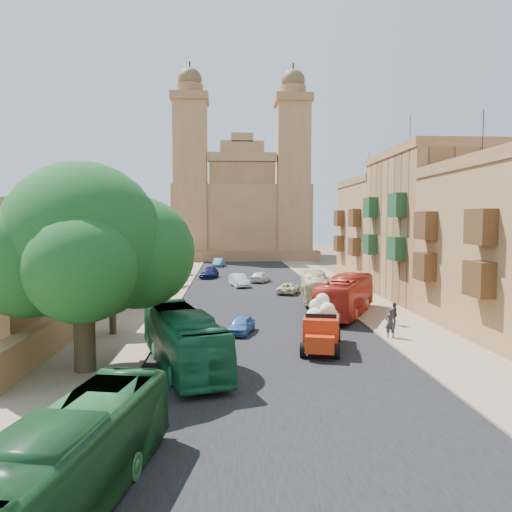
{
  "coord_description": "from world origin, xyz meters",
  "views": [
    {
      "loc": [
        -2.55,
        -20.12,
        7.26
      ],
      "look_at": [
        0.0,
        26.0,
        4.0
      ],
      "focal_mm": 35.0,
      "sensor_mm": 36.0,
      "label": 1
    }
  ],
  "objects": [
    {
      "name": "ground",
      "position": [
        0.0,
        0.0,
        0.0
      ],
      "size": [
        260.0,
        260.0,
        0.0
      ],
      "primitive_type": "plane",
      "color": "brown"
    },
    {
      "name": "road_surface",
      "position": [
        0.0,
        30.0,
        0.01
      ],
      "size": [
        14.0,
        140.0,
        0.01
      ],
      "primitive_type": "cube",
      "color": "black",
      "rests_on": "ground"
    },
    {
      "name": "sidewalk_east",
      "position": [
        9.5,
        30.0,
        0.01
      ],
      "size": [
        5.0,
        140.0,
        0.01
      ],
      "primitive_type": "cube",
      "color": "#887259",
      "rests_on": "ground"
    },
    {
      "name": "sidewalk_west",
      "position": [
        -9.5,
        30.0,
        0.01
      ],
      "size": [
        5.0,
        140.0,
        0.01
      ],
      "primitive_type": "cube",
      "color": "#887259",
      "rests_on": "ground"
    },
    {
      "name": "kerb_east",
      "position": [
        7.0,
        30.0,
        0.06
      ],
      "size": [
        0.25,
        140.0,
        0.12
      ],
      "primitive_type": "cube",
      "color": "#887259",
      "rests_on": "ground"
    },
    {
      "name": "kerb_west",
      "position": [
        -7.0,
        30.0,
        0.06
      ],
      "size": [
        0.25,
        140.0,
        0.12
      ],
      "primitive_type": "cube",
      "color": "#887259",
      "rests_on": "ground"
    },
    {
      "name": "townhouse_c",
      "position": [
        15.95,
        25.0,
        6.91
      ],
      "size": [
        9.0,
        14.0,
        17.4
      ],
      "color": "#9B6F46",
      "rests_on": "ground"
    },
    {
      "name": "townhouse_d",
      "position": [
        15.95,
        39.0,
        6.16
      ],
      "size": [
        9.0,
        14.0,
        15.9
      ],
      "color": "olive",
      "rests_on": "ground"
    },
    {
      "name": "west_wall",
      "position": [
        -12.5,
        20.0,
        0.9
      ],
      "size": [
        1.0,
        40.0,
        1.8
      ],
      "primitive_type": "cube",
      "color": "olive",
      "rests_on": "ground"
    },
    {
      "name": "west_building_low",
      "position": [
        -18.0,
        18.0,
        4.2
      ],
      "size": [
        10.0,
        28.0,
        8.4
      ],
      "primitive_type": "cube",
      "color": "brown",
      "rests_on": "ground"
    },
    {
      "name": "west_building_mid",
      "position": [
        -18.0,
        44.0,
        5.0
      ],
      "size": [
        10.0,
        22.0,
        10.0
      ],
      "primitive_type": "cube",
      "color": "#9B6F46",
      "rests_on": "ground"
    },
    {
      "name": "church",
      "position": [
        -0.0,
        78.61,
        9.52
      ],
      "size": [
        28.0,
        22.5,
        36.3
      ],
      "color": "olive",
      "rests_on": "ground"
    },
    {
      "name": "ficus_tree",
      "position": [
        -9.41,
        4.01,
        5.97
      ],
      "size": [
        10.09,
        9.29,
        10.09
      ],
      "color": "#3A2C1D",
      "rests_on": "ground"
    },
    {
      "name": "street_tree_a",
      "position": [
        -10.0,
        12.0,
        2.82
      ],
      "size": [
        2.75,
        2.75,
        4.23
      ],
      "color": "#3A2C1D",
      "rests_on": "ground"
    },
    {
      "name": "street_tree_b",
      "position": [
        -10.0,
        24.0,
        3.57
      ],
      "size": [
        3.46,
        3.46,
        5.33
      ],
      "color": "#3A2C1D",
      "rests_on": "ground"
    },
    {
      "name": "street_tree_c",
      "position": [
        -10.0,
        36.0,
        3.03
      ],
      "size": [
        2.95,
        2.95,
        4.54
      ],
      "color": "#3A2C1D",
      "rests_on": "ground"
    },
    {
      "name": "street_tree_d",
      "position": [
        -10.0,
        48.0,
        2.83
      ],
      "size": [
        2.76,
        2.76,
        4.24
      ],
      "color": "#3A2C1D",
      "rests_on": "ground"
    },
    {
      "name": "red_truck",
      "position": [
        2.71,
        7.5,
        1.35
      ],
      "size": [
        3.1,
        5.53,
        3.07
      ],
      "color": "#BD2F0E",
      "rests_on": "ground"
    },
    {
      "name": "olive_pickup",
      "position": [
        6.5,
        24.9,
        0.96
      ],
      "size": [
        3.62,
        5.18,
        1.96
      ],
      "color": "#394D1C",
      "rests_on": "ground"
    },
    {
      "name": "bus_green_south",
      "position": [
        -6.5,
        -8.04,
        1.3
      ],
      "size": [
        3.88,
        9.56,
        2.59
      ],
      "primitive_type": "imported",
      "rotation": [
        0.0,
        0.0,
        -0.19
      ],
      "color": "#1C5026",
      "rests_on": "ground"
    },
    {
      "name": "bus_green_north",
      "position": [
        -4.84,
        4.44,
        1.42
      ],
      "size": [
        5.3,
        10.42,
        2.83
      ],
      "primitive_type": "imported",
      "rotation": [
        0.0,
        0.0,
        0.3
      ],
      "color": "#135D36",
      "rests_on": "ground"
    },
    {
      "name": "bus_red_east",
      "position": [
        6.5,
        17.59,
        1.49
      ],
      "size": [
        6.78,
        10.74,
        2.98
      ],
      "primitive_type": "imported",
      "rotation": [
        0.0,
        0.0,
        2.71
      ],
      "color": "#AC2319",
      "rests_on": "ground"
    },
    {
      "name": "bus_cream_east",
      "position": [
        5.21,
        24.09,
        1.29
      ],
      "size": [
        3.16,
        9.43,
        2.58
      ],
      "primitive_type": "imported",
      "rotation": [
        0.0,
        0.0,
        3.03
      ],
      "color": "beige",
      "rests_on": "ground"
    },
    {
      "name": "car_blue_a",
      "position": [
        -1.75,
        11.63,
        0.56
      ],
      "size": [
        2.18,
        3.52,
        1.12
      ],
      "primitive_type": "imported",
      "rotation": [
        0.0,
        0.0,
        -0.28
      ],
      "color": "#326AAD",
      "rests_on": "ground"
    },
    {
      "name": "car_white_a",
      "position": [
        -1.41,
        34.67,
        0.69
      ],
      "size": [
        2.37,
        4.44,
        1.39
      ],
      "primitive_type": "imported",
      "rotation": [
        0.0,
        0.0,
        0.22
      ],
      "color": "silver",
      "rests_on": "ground"
    },
    {
      "name": "car_cream",
      "position": [
        3.43,
        29.09,
        0.54
      ],
      "size": [
        2.91,
        4.23,
        1.07
      ],
      "primitive_type": "imported",
      "rotation": [
        0.0,
        0.0,
        2.82
      ],
      "color": "beige",
      "rests_on": "ground"
    },
    {
      "name": "car_dkblue",
      "position": [
        -5.0,
        43.2,
        0.65
      ],
      "size": [
        2.58,
        4.74,
        1.3
      ],
      "primitive_type": "imported",
      "rotation": [
        0.0,
        0.0,
        -0.18
      ],
      "color": "#0D0D40",
      "rests_on": "ground"
    },
    {
      "name": "car_white_b",
      "position": [
        1.24,
        38.39,
        0.65
      ],
      "size": [
        2.95,
        4.12,
        1.3
      ],
      "primitive_type": "imported",
      "rotation": [
        0.0,
        0.0,
        2.73
      ],
      "color": "silver",
      "rests_on": "ground"
    },
    {
      "name": "car_blue_b",
      "position": [
        -4.12,
        59.23,
        0.65
      ],
      "size": [
        2.02,
        4.15,
        1.31
      ],
      "primitive_type": "imported",
      "rotation": [
        0.0,
        0.0,
        -0.17
      ],
      "color": "teal",
      "rests_on": "ground"
    },
    {
      "name": "pedestrian_a",
      "position": [
        7.5,
        10.01,
        0.91
      ],
      "size": [
        0.68,
        0.46,
        1.83
      ],
      "primitive_type": "imported",
      "rotation": [
        0.0,
        0.0,
        3.11
      ],
      "color": "#2D292F",
      "rests_on": "ground"
    },
    {
      "name": "pedestrian_c",
      "position": [
        8.94,
        13.53,
        0.81
      ],
      "size": [
        0.62,
        1.01,
        1.61
      ],
      "primitive_type": "imported",
      "rotation": [
        0.0,
        0.0,
        4.45
      ],
      "color": "#2A2B2F",
      "rests_on": "ground"
    }
  ]
}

